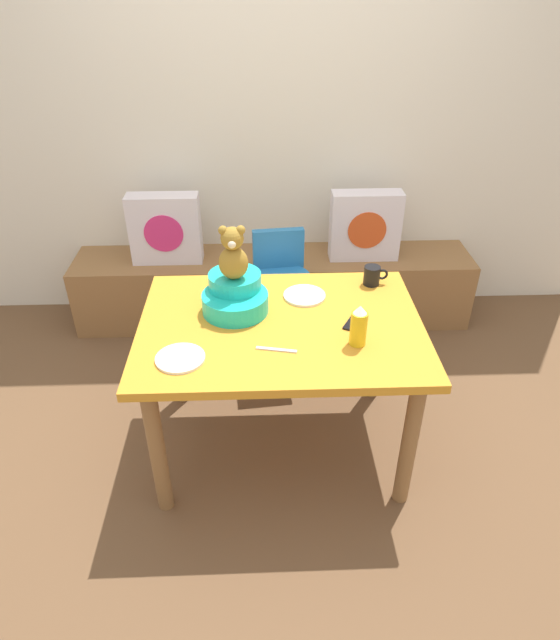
# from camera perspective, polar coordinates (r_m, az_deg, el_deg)

# --- Properties ---
(ground_plane) EXTENTS (8.00, 8.00, 0.00)m
(ground_plane) POSITION_cam_1_polar(r_m,az_deg,el_deg) (2.89, 0.08, -12.65)
(ground_plane) COLOR brown
(back_wall) EXTENTS (4.40, 0.10, 2.60)m
(back_wall) POSITION_cam_1_polar(r_m,az_deg,el_deg) (3.57, -0.91, 20.68)
(back_wall) COLOR silver
(back_wall) RESTS_ON ground_plane
(window_bench) EXTENTS (2.60, 0.44, 0.46)m
(window_bench) POSITION_cam_1_polar(r_m,az_deg,el_deg) (3.71, -0.66, 3.38)
(window_bench) COLOR olive
(window_bench) RESTS_ON ground_plane
(pillow_floral_left) EXTENTS (0.44, 0.15, 0.44)m
(pillow_floral_left) POSITION_cam_1_polar(r_m,az_deg,el_deg) (3.54, -11.88, 9.27)
(pillow_floral_left) COLOR silver
(pillow_floral_left) RESTS_ON window_bench
(pillow_floral_right) EXTENTS (0.44, 0.15, 0.44)m
(pillow_floral_right) POSITION_cam_1_polar(r_m,az_deg,el_deg) (3.55, 8.86, 9.67)
(pillow_floral_right) COLOR silver
(pillow_floral_right) RESTS_ON window_bench
(dining_table) EXTENTS (1.25, 0.91, 0.74)m
(dining_table) POSITION_cam_1_polar(r_m,az_deg,el_deg) (2.47, 0.09, -2.34)
(dining_table) COLOR orange
(dining_table) RESTS_ON ground_plane
(highchair) EXTENTS (0.35, 0.47, 0.79)m
(highchair) POSITION_cam_1_polar(r_m,az_deg,el_deg) (3.19, 0.14, 4.05)
(highchair) COLOR #2672B2
(highchair) RESTS_ON ground_plane
(infant_seat_teal) EXTENTS (0.30, 0.33, 0.16)m
(infant_seat_teal) POSITION_cam_1_polar(r_m,az_deg,el_deg) (2.49, -4.70, 2.59)
(infant_seat_teal) COLOR #1ABDAF
(infant_seat_teal) RESTS_ON dining_table
(teddy_bear) EXTENTS (0.13, 0.12, 0.25)m
(teddy_bear) POSITION_cam_1_polar(r_m,az_deg,el_deg) (2.39, -4.93, 6.85)
(teddy_bear) COLOR olive
(teddy_bear) RESTS_ON infant_seat_teal
(ketchup_bottle) EXTENTS (0.07, 0.07, 0.18)m
(ketchup_bottle) POSITION_cam_1_polar(r_m,az_deg,el_deg) (2.26, 8.20, -0.64)
(ketchup_bottle) COLOR gold
(ketchup_bottle) RESTS_ON dining_table
(coffee_mug) EXTENTS (0.12, 0.08, 0.09)m
(coffee_mug) POSITION_cam_1_polar(r_m,az_deg,el_deg) (2.73, 9.61, 4.60)
(coffee_mug) COLOR black
(coffee_mug) RESTS_ON dining_table
(dinner_plate_near) EXTENTS (0.20, 0.20, 0.01)m
(dinner_plate_near) POSITION_cam_1_polar(r_m,az_deg,el_deg) (2.61, 2.56, 2.57)
(dinner_plate_near) COLOR white
(dinner_plate_near) RESTS_ON dining_table
(dinner_plate_far) EXTENTS (0.20, 0.20, 0.01)m
(dinner_plate_far) POSITION_cam_1_polar(r_m,az_deg,el_deg) (2.23, -10.36, -3.94)
(dinner_plate_far) COLOR white
(dinner_plate_far) RESTS_ON dining_table
(cell_phone) EXTENTS (0.13, 0.16, 0.01)m
(cell_phone) POSITION_cam_1_polar(r_m,az_deg,el_deg) (2.43, 7.88, -0.24)
(cell_phone) COLOR black
(cell_phone) RESTS_ON dining_table
(table_fork) EXTENTS (0.17, 0.05, 0.01)m
(table_fork) POSITION_cam_1_polar(r_m,az_deg,el_deg) (2.25, -0.37, -3.10)
(table_fork) COLOR silver
(table_fork) RESTS_ON dining_table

